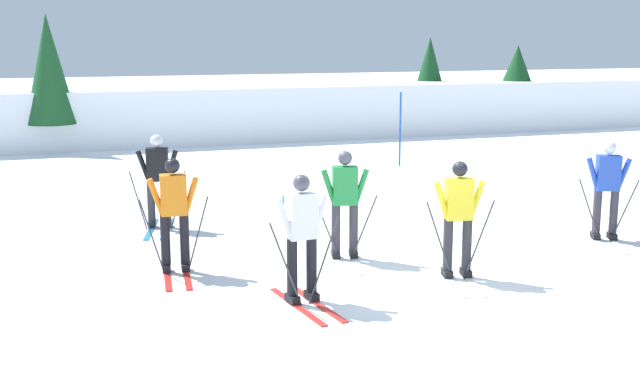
% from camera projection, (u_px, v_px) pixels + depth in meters
% --- Properties ---
extents(ground_plane, '(120.00, 120.00, 0.00)m').
position_uv_depth(ground_plane, '(437.00, 288.00, 11.07)').
color(ground_plane, white).
extents(far_snow_ridge, '(80.00, 7.64, 1.79)m').
position_uv_depth(far_snow_ridge, '(195.00, 108.00, 28.53)').
color(far_snow_ridge, white).
rests_on(far_snow_ridge, ground).
extents(skier_green, '(0.98, 1.64, 1.71)m').
position_uv_depth(skier_green, '(345.00, 202.00, 12.34)').
color(skier_green, silver).
rests_on(skier_green, ground).
extents(skier_orange, '(1.00, 1.63, 1.71)m').
position_uv_depth(skier_orange, '(174.00, 212.00, 11.62)').
color(skier_orange, red).
rests_on(skier_orange, ground).
extents(skier_blue, '(0.98, 1.61, 1.71)m').
position_uv_depth(skier_blue, '(607.00, 185.00, 13.49)').
color(skier_blue, silver).
rests_on(skier_blue, ground).
extents(skier_yellow, '(0.98, 1.64, 1.71)m').
position_uv_depth(skier_yellow, '(459.00, 216.00, 11.35)').
color(skier_yellow, silver).
rests_on(skier_yellow, ground).
extents(skier_black, '(0.98, 1.64, 1.71)m').
position_uv_depth(skier_black, '(158.00, 178.00, 14.34)').
color(skier_black, '#237AC6').
rests_on(skier_black, ground).
extents(skier_white, '(1.00, 1.63, 1.71)m').
position_uv_depth(skier_white, '(301.00, 231.00, 10.31)').
color(skier_white, red).
rests_on(skier_white, ground).
extents(trail_marker_pole, '(0.05, 0.05, 1.97)m').
position_uv_depth(trail_marker_pole, '(400.00, 129.00, 21.18)').
color(trail_marker_pole, '#1E56AD').
rests_on(trail_marker_pole, ground).
extents(conifer_far_left, '(1.62, 1.62, 3.39)m').
position_uv_depth(conifer_far_left, '(429.00, 76.00, 29.43)').
color(conifer_far_left, '#513823').
rests_on(conifer_far_left, ground).
extents(conifer_far_right, '(1.52, 1.52, 4.09)m').
position_uv_depth(conifer_far_right, '(49.00, 69.00, 23.41)').
color(conifer_far_right, '#513823').
rests_on(conifer_far_right, ground).
extents(conifer_far_centre, '(1.85, 1.85, 3.09)m').
position_uv_depth(conifer_far_centre, '(517.00, 77.00, 29.40)').
color(conifer_far_centre, '#513823').
rests_on(conifer_far_centre, ground).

